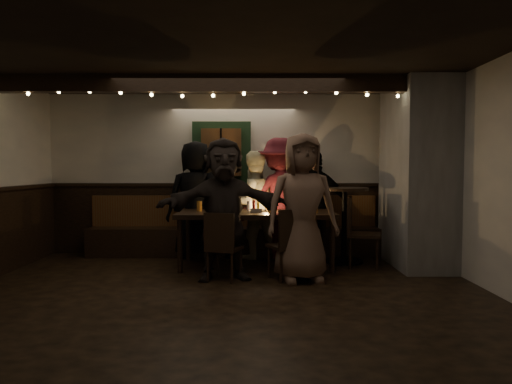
{
  "coord_description": "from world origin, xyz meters",
  "views": [
    {
      "loc": [
        0.34,
        -4.99,
        1.4
      ],
      "look_at": [
        0.36,
        1.6,
        1.05
      ],
      "focal_mm": 32.0,
      "sensor_mm": 36.0,
      "label": 1
    }
  ],
  "objects_px": {
    "person_g": "(302,207)",
    "person_b": "(217,202)",
    "high_top": "(344,215)",
    "chair_near_left": "(222,243)",
    "person_d": "(280,198)",
    "chair_end": "(357,228)",
    "person_e": "(316,204)",
    "chair_near_right": "(290,240)",
    "person_c": "(253,205)",
    "dining_table": "(256,216)",
    "person_f": "(224,208)",
    "person_a": "(195,199)"
  },
  "relations": [
    {
      "from": "person_b",
      "to": "person_e",
      "type": "xyz_separation_m",
      "value": [
        1.54,
        0.12,
        -0.04
      ]
    },
    {
      "from": "person_e",
      "to": "person_g",
      "type": "distance_m",
      "value": 1.62
    },
    {
      "from": "chair_near_left",
      "to": "high_top",
      "type": "bearing_deg",
      "value": 34.34
    },
    {
      "from": "chair_near_right",
      "to": "high_top",
      "type": "bearing_deg",
      "value": 51.52
    },
    {
      "from": "dining_table",
      "to": "person_b",
      "type": "xyz_separation_m",
      "value": [
        -0.6,
        0.65,
        0.16
      ]
    },
    {
      "from": "chair_near_right",
      "to": "person_d",
      "type": "height_order",
      "value": "person_d"
    },
    {
      "from": "chair_end",
      "to": "person_b",
      "type": "height_order",
      "value": "person_b"
    },
    {
      "from": "chair_near_left",
      "to": "person_f",
      "type": "relative_size",
      "value": 0.48
    },
    {
      "from": "person_c",
      "to": "chair_near_right",
      "type": "bearing_deg",
      "value": 84.81
    },
    {
      "from": "chair_end",
      "to": "person_f",
      "type": "height_order",
      "value": "person_f"
    },
    {
      "from": "chair_near_left",
      "to": "chair_end",
      "type": "distance_m",
      "value": 2.04
    },
    {
      "from": "person_c",
      "to": "person_d",
      "type": "bearing_deg",
      "value": 158.66
    },
    {
      "from": "dining_table",
      "to": "chair_near_left",
      "type": "distance_m",
      "value": 0.97
    },
    {
      "from": "high_top",
      "to": "person_g",
      "type": "distance_m",
      "value": 1.38
    },
    {
      "from": "dining_table",
      "to": "high_top",
      "type": "bearing_deg",
      "value": 14.22
    },
    {
      "from": "person_a",
      "to": "person_e",
      "type": "relative_size",
      "value": 1.09
    },
    {
      "from": "chair_near_right",
      "to": "person_g",
      "type": "bearing_deg",
      "value": -5.44
    },
    {
      "from": "person_d",
      "to": "person_e",
      "type": "distance_m",
      "value": 0.59
    },
    {
      "from": "chair_near_right",
      "to": "chair_end",
      "type": "height_order",
      "value": "chair_end"
    },
    {
      "from": "person_d",
      "to": "person_g",
      "type": "distance_m",
      "value": 1.47
    },
    {
      "from": "person_b",
      "to": "person_g",
      "type": "xyz_separation_m",
      "value": [
        1.16,
        -1.45,
        0.04
      ]
    },
    {
      "from": "person_g",
      "to": "person_b",
      "type": "bearing_deg",
      "value": 119.15
    },
    {
      "from": "dining_table",
      "to": "person_g",
      "type": "distance_m",
      "value": 1.0
    },
    {
      "from": "chair_near_left",
      "to": "person_d",
      "type": "distance_m",
      "value": 1.75
    },
    {
      "from": "chair_end",
      "to": "person_c",
      "type": "relative_size",
      "value": 0.6
    },
    {
      "from": "dining_table",
      "to": "chair_near_right",
      "type": "relative_size",
      "value": 2.45
    },
    {
      "from": "chair_end",
      "to": "person_d",
      "type": "relative_size",
      "value": 0.53
    },
    {
      "from": "person_e",
      "to": "person_b",
      "type": "bearing_deg",
      "value": 16.83
    },
    {
      "from": "dining_table",
      "to": "person_b",
      "type": "distance_m",
      "value": 0.9
    },
    {
      "from": "chair_end",
      "to": "chair_near_right",
      "type": "bearing_deg",
      "value": -142.02
    },
    {
      "from": "dining_table",
      "to": "chair_end",
      "type": "xyz_separation_m",
      "value": [
        1.43,
        0.0,
        -0.16
      ]
    },
    {
      "from": "dining_table",
      "to": "chair_near_left",
      "type": "relative_size",
      "value": 2.56
    },
    {
      "from": "chair_near_left",
      "to": "chair_near_right",
      "type": "relative_size",
      "value": 0.96
    },
    {
      "from": "chair_near_right",
      "to": "person_c",
      "type": "relative_size",
      "value": 0.54
    },
    {
      "from": "chair_near_left",
      "to": "person_c",
      "type": "height_order",
      "value": "person_c"
    },
    {
      "from": "chair_near_right",
      "to": "high_top",
      "type": "distance_m",
      "value": 1.45
    },
    {
      "from": "high_top",
      "to": "person_f",
      "type": "bearing_deg",
      "value": -148.7
    },
    {
      "from": "person_f",
      "to": "person_g",
      "type": "relative_size",
      "value": 0.98
    },
    {
      "from": "chair_near_left",
      "to": "person_d",
      "type": "xyz_separation_m",
      "value": [
        0.79,
        1.5,
        0.45
      ]
    },
    {
      "from": "person_b",
      "to": "person_f",
      "type": "height_order",
      "value": "person_f"
    },
    {
      "from": "person_c",
      "to": "person_b",
      "type": "bearing_deg",
      "value": -23.88
    },
    {
      "from": "chair_end",
      "to": "high_top",
      "type": "height_order",
      "value": "high_top"
    },
    {
      "from": "chair_end",
      "to": "person_a",
      "type": "xyz_separation_m",
      "value": [
        -2.38,
        0.74,
        0.35
      ]
    },
    {
      "from": "person_g",
      "to": "chair_near_left",
      "type": "bearing_deg",
      "value": 172.95
    },
    {
      "from": "person_f",
      "to": "chair_near_right",
      "type": "bearing_deg",
      "value": -14.84
    },
    {
      "from": "chair_end",
      "to": "person_d",
      "type": "xyz_separation_m",
      "value": [
        -1.06,
        0.65,
        0.37
      ]
    },
    {
      "from": "high_top",
      "to": "person_g",
      "type": "height_order",
      "value": "person_g"
    },
    {
      "from": "chair_near_left",
      "to": "high_top",
      "type": "xyz_separation_m",
      "value": [
        1.73,
        1.18,
        0.22
      ]
    },
    {
      "from": "chair_end",
      "to": "person_f",
      "type": "xyz_separation_m",
      "value": [
        -1.84,
        -0.71,
        0.34
      ]
    },
    {
      "from": "dining_table",
      "to": "person_c",
      "type": "xyz_separation_m",
      "value": [
        -0.04,
        0.64,
        0.11
      ]
    }
  ]
}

